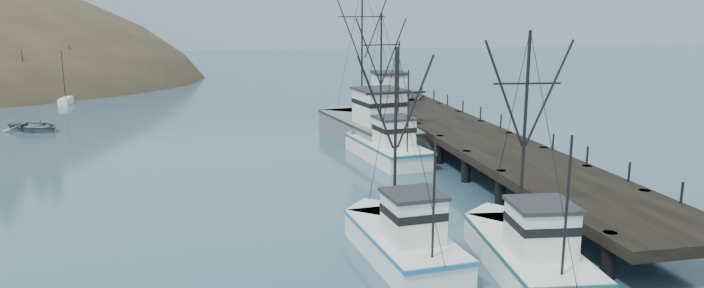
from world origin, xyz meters
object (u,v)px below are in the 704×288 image
pier_shed (389,86)px  motorboat (35,131)px  work_vessel (369,126)px  trawler_far (385,147)px  trawler_near (526,250)px  pickup_truck (396,92)px  trawler_mid (401,239)px  pier (475,138)px

pier_shed → motorboat: 32.78m
work_vessel → motorboat: 30.28m
trawler_far → motorboat: bearing=149.3°
pier_shed → trawler_far: bearing=-105.7°
motorboat → trawler_near: bearing=-104.8°
pickup_truck → motorboat: pickup_truck is taller
trawler_mid → motorboat: size_ratio=1.75×
pier → pickup_truck: size_ratio=7.78×
pier → trawler_near: 19.09m
pier_shed → motorboat: pier_shed is taller
trawler_near → trawler_mid: 5.25m
work_vessel → pickup_truck: (4.90, 9.39, 1.56)m
trawler_near → pier_shed: bearing=84.1°
trawler_mid → trawler_far: (4.10, 18.35, 0.00)m
trawler_near → pickup_truck: 36.65m
pier → trawler_mid: trawler_mid is taller
trawler_far → pickup_truck: (5.12, 15.69, 1.97)m
trawler_mid → work_vessel: (4.32, 24.65, 0.41)m
trawler_far → pier_shed: 16.50m
trawler_far → pickup_truck: bearing=71.9°
trawler_near → work_vessel: (-0.41, 26.93, 0.41)m
trawler_mid → motorboat: (-24.07, 35.11, -0.82)m
pier → pier_shed: (-1.50, 18.00, 1.73)m
pier → pier_shed: pier_shed is taller
pier → motorboat: size_ratio=8.15×
trawler_near → motorboat: trawler_near is taller
trawler_mid → pickup_truck: 35.32m
pier_shed → motorboat: bearing=178.1°
trawler_near → trawler_far: (-0.63, 20.64, 0.00)m
trawler_near → pickup_truck: (4.48, 36.32, 1.97)m
work_vessel → pier: bearing=-56.5°
pickup_truck → work_vessel: bearing=136.3°
trawler_far → motorboat: 32.79m
work_vessel → pier_shed: size_ratio=4.96×
trawler_far → pickup_truck: trawler_far is taller
trawler_near → trawler_mid: (-4.73, 2.28, -0.00)m
pier_shed → pier: bearing=-85.2°
pier → trawler_far: bearing=158.6°
motorboat → work_vessel: bearing=-72.7°
trawler_mid → pier_shed: bearing=76.0°
pier → trawler_far: trawler_far is taller
trawler_near → work_vessel: work_vessel is taller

